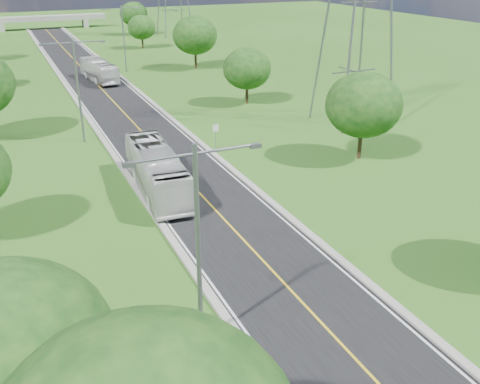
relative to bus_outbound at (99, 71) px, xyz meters
The scene contains 17 objects.
ground 12.69m from the bus_outbound, 93.64° to the right, with size 260.00×260.00×0.00m, color #305A19.
road 6.79m from the bus_outbound, 96.95° to the right, with size 8.00×150.00×0.06m, color black.
curb_left 8.41m from the bus_outbound, 127.56° to the right, with size 0.50×150.00×0.22m, color gray.
curb_right 7.56m from the bus_outbound, 62.28° to the right, with size 0.50×150.00×0.22m, color gray.
speed_limit_sign 34.86m from the bus_outbound, 82.75° to the right, with size 0.55×0.09×2.40m.
overpass 67.44m from the bus_outbound, 90.68° to the left, with size 30.00×3.00×3.20m.
streetlight_near_left 61.10m from the bus_outbound, 96.41° to the right, with size 5.90×0.25×10.00m.
streetlight_mid_left 28.73m from the bus_outbound, 103.86° to the right, with size 5.90×0.25×10.00m.
streetlight_far_right 8.70m from the bus_outbound, 46.26° to the left, with size 5.90×0.25×10.00m.
tree_la 66.34m from the bus_outbound, 102.91° to the right, with size 7.14×7.14×8.30m.
tree_rb 45.32m from the bus_outbound, 70.35° to the right, with size 6.72×6.72×7.82m.
tree_rc 25.14m from the bus_outbound, 55.38° to the right, with size 5.88×5.88×6.84m.
tree_rd 16.96m from the bus_outbound, 11.97° to the left, with size 7.14×7.14×8.30m.
tree_re 30.76m from the bus_outbound, 63.46° to the left, with size 5.46×5.46×6.35m.
tree_rf 50.55m from the bus_outbound, 70.07° to the left, with size 6.30×6.30×7.33m.
bus_outbound is the anchor object (origin of this frame).
bus_inbound 42.39m from the bus_outbound, 94.84° to the right, with size 2.86×12.21×3.40m, color silver.
Camera 1 is at (-12.70, -7.24, 16.89)m, focal length 40.00 mm.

